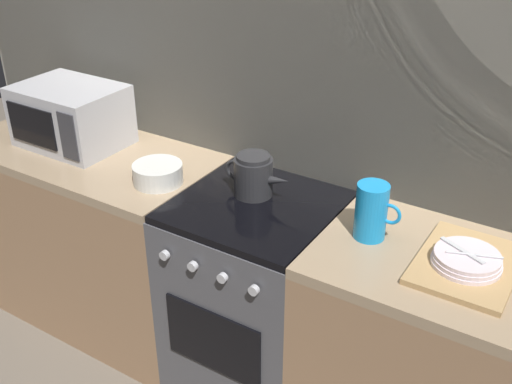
{
  "coord_description": "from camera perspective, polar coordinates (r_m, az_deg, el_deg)",
  "views": [
    {
      "loc": [
        1.06,
        -1.69,
        2.05
      ],
      "look_at": [
        0.0,
        0.0,
        0.95
      ],
      "focal_mm": 42.84,
      "sensor_mm": 36.0,
      "label": 1
    }
  ],
  "objects": [
    {
      "name": "kettle",
      "position": [
        2.33,
        -0.22,
        1.55
      ],
      "size": [
        0.28,
        0.15,
        0.17
      ],
      "color": "#262628",
      "rests_on": "stove_unit"
    },
    {
      "name": "dish_pile",
      "position": [
        2.05,
        19.09,
        -6.21
      ],
      "size": [
        0.3,
        0.4,
        0.07
      ],
      "color": "tan",
      "rests_on": "counter_right"
    },
    {
      "name": "mixing_bowl",
      "position": [
        2.46,
        -9.15,
        1.72
      ],
      "size": [
        0.2,
        0.2,
        0.08
      ],
      "primitive_type": "cylinder",
      "color": "silver",
      "rests_on": "counter_left"
    },
    {
      "name": "microwave",
      "position": [
        2.86,
        -16.89,
        6.84
      ],
      "size": [
        0.46,
        0.35,
        0.27
      ],
      "color": "#B2B2B7",
      "rests_on": "counter_left"
    },
    {
      "name": "pitcher",
      "position": [
        2.09,
        10.75,
        -1.79
      ],
      "size": [
        0.16,
        0.11,
        0.2
      ],
      "color": "#198CD8",
      "rests_on": "counter_right"
    },
    {
      "name": "back_wall",
      "position": [
        2.43,
        4.08,
        8.32
      ],
      "size": [
        3.6,
        0.05,
        2.4
      ],
      "color": "#B2AD9E",
      "rests_on": "ground_plane"
    },
    {
      "name": "ground_plane",
      "position": [
        2.86,
        -0.01,
        -16.9
      ],
      "size": [
        8.0,
        8.0,
        0.0
      ],
      "primitive_type": "plane",
      "color": "#6B6054"
    },
    {
      "name": "counter_left",
      "position": [
        3.04,
        -14.57,
        -3.89
      ],
      "size": [
        1.2,
        0.6,
        0.9
      ],
      "color": "#997251",
      "rests_on": "ground_plane"
    },
    {
      "name": "stove_unit",
      "position": [
        2.56,
        -0.03,
        -9.88
      ],
      "size": [
        0.6,
        0.63,
        0.9
      ],
      "color": "#4C4C51",
      "rests_on": "ground_plane"
    }
  ]
}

